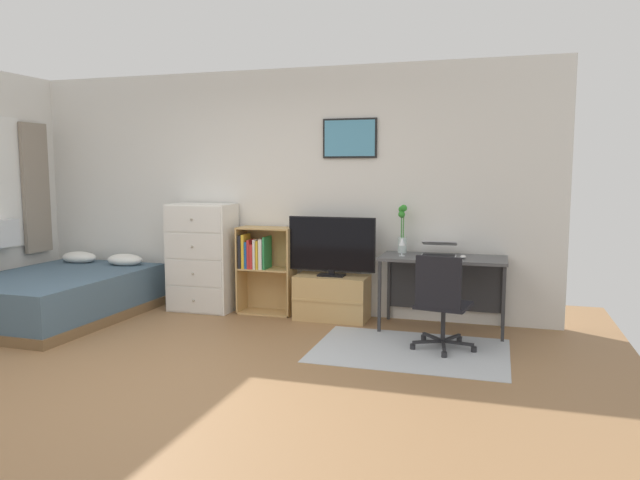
# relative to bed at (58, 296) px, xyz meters

# --- Properties ---
(ground_plane) EXTENTS (7.20, 7.20, 0.00)m
(ground_plane) POSITION_rel_bed_xyz_m (2.14, -1.36, -0.25)
(ground_plane) COLOR #936B44
(wall_back_with_posters) EXTENTS (6.12, 0.09, 2.70)m
(wall_back_with_posters) POSITION_rel_bed_xyz_m (2.14, 1.07, 1.11)
(wall_back_with_posters) COLOR silver
(wall_back_with_posters) RESTS_ON ground_plane
(area_rug) EXTENTS (1.70, 1.20, 0.01)m
(area_rug) POSITION_rel_bed_xyz_m (3.82, -0.06, -0.24)
(area_rug) COLOR #B2B7BC
(area_rug) RESTS_ON ground_plane
(bed) EXTENTS (1.51, 2.05, 0.62)m
(bed) POSITION_rel_bed_xyz_m (0.00, 0.00, 0.00)
(bed) COLOR brown
(bed) RESTS_ON ground_plane
(dresser) EXTENTS (0.73, 0.46, 1.22)m
(dresser) POSITION_rel_bed_xyz_m (1.32, 0.80, 0.36)
(dresser) COLOR white
(dresser) RESTS_ON ground_plane
(bookshelf) EXTENTS (0.62, 0.30, 0.97)m
(bookshelf) POSITION_rel_bed_xyz_m (2.02, 0.86, 0.31)
(bookshelf) COLOR tan
(bookshelf) RESTS_ON ground_plane
(tv_stand) EXTENTS (0.77, 0.41, 0.47)m
(tv_stand) POSITION_rel_bed_xyz_m (2.85, 0.81, -0.01)
(tv_stand) COLOR tan
(tv_stand) RESTS_ON ground_plane
(television) EXTENTS (0.94, 0.16, 0.63)m
(television) POSITION_rel_bed_xyz_m (2.85, 0.79, 0.54)
(television) COLOR black
(television) RESTS_ON tv_stand
(desk) EXTENTS (1.23, 0.58, 0.74)m
(desk) POSITION_rel_bed_xyz_m (4.02, 0.80, 0.35)
(desk) COLOR #4C4C4F
(desk) RESTS_ON ground_plane
(office_chair) EXTENTS (0.58, 0.57, 0.86)m
(office_chair) POSITION_rel_bed_xyz_m (4.07, 0.01, 0.21)
(office_chair) COLOR #232326
(office_chair) RESTS_ON ground_plane
(laptop) EXTENTS (0.36, 0.38, 0.15)m
(laptop) POSITION_rel_bed_xyz_m (3.97, 0.78, 0.55)
(laptop) COLOR #B7B7BC
(laptop) RESTS_ON desk
(computer_mouse) EXTENTS (0.06, 0.10, 0.03)m
(computer_mouse) POSITION_rel_bed_xyz_m (4.21, 0.68, 0.51)
(computer_mouse) COLOR silver
(computer_mouse) RESTS_ON desk
(bamboo_vase) EXTENTS (0.09, 0.10, 0.50)m
(bamboo_vase) POSITION_rel_bed_xyz_m (3.58, 0.90, 0.73)
(bamboo_vase) COLOR silver
(bamboo_vase) RESTS_ON desk
(wine_glass) EXTENTS (0.07, 0.07, 0.18)m
(wine_glass) POSITION_rel_bed_xyz_m (3.61, 0.67, 0.63)
(wine_glass) COLOR silver
(wine_glass) RESTS_ON desk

